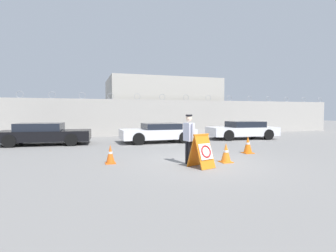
# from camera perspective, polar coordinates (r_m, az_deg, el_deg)

# --- Properties ---
(ground_plane) EXTENTS (90.00, 90.00, 0.00)m
(ground_plane) POSITION_cam_1_polar(r_m,az_deg,el_deg) (9.26, 6.78, -7.87)
(ground_plane) COLOR gray
(perimeter_wall) EXTENTS (36.00, 0.30, 3.15)m
(perimeter_wall) POSITION_cam_1_polar(r_m,az_deg,el_deg) (19.79, -6.69, 1.86)
(perimeter_wall) COLOR #ADA8A0
(perimeter_wall) RESTS_ON ground_plane
(building_block) EXTENTS (9.52, 6.43, 4.68)m
(building_block) POSITION_cam_1_polar(r_m,az_deg,el_deg) (24.30, -1.54, 4.43)
(building_block) COLOR #B2ADA3
(building_block) RESTS_ON ground_plane
(barricade_sign) EXTENTS (0.79, 0.87, 1.07)m
(barricade_sign) POSITION_cam_1_polar(r_m,az_deg,el_deg) (8.34, 7.43, -5.40)
(barricade_sign) COLOR orange
(barricade_sign) RESTS_ON ground_plane
(security_guard) EXTENTS (0.37, 0.63, 1.67)m
(security_guard) POSITION_cam_1_polar(r_m,az_deg,el_deg) (8.77, 4.59, -2.41)
(security_guard) COLOR black
(security_guard) RESTS_ON ground_plane
(traffic_cone_near) EXTENTS (0.41, 0.41, 0.68)m
(traffic_cone_near) POSITION_cam_1_polar(r_m,az_deg,el_deg) (9.37, 12.50, -5.72)
(traffic_cone_near) COLOR orange
(traffic_cone_near) RESTS_ON ground_plane
(traffic_cone_mid) EXTENTS (0.34, 0.34, 0.64)m
(traffic_cone_mid) POSITION_cam_1_polar(r_m,az_deg,el_deg) (9.16, -12.45, -6.02)
(traffic_cone_mid) COLOR orange
(traffic_cone_mid) RESTS_ON ground_plane
(traffic_cone_far) EXTENTS (0.42, 0.42, 0.73)m
(traffic_cone_far) POSITION_cam_1_polar(r_m,az_deg,el_deg) (11.66, 16.99, -3.93)
(traffic_cone_far) COLOR orange
(traffic_cone_far) RESTS_ON ground_plane
(parked_car_front_coupe) EXTENTS (4.80, 2.28, 1.17)m
(parked_car_front_coupe) POSITION_cam_1_polar(r_m,az_deg,el_deg) (15.53, -25.39, -1.52)
(parked_car_front_coupe) COLOR black
(parked_car_front_coupe) RESTS_ON ground_plane
(parked_car_rear_sedan) EXTENTS (4.23, 2.06, 1.10)m
(parked_car_rear_sedan) POSITION_cam_1_polar(r_m,az_deg,el_deg) (15.19, -2.15, -1.40)
(parked_car_rear_sedan) COLOR black
(parked_car_rear_sedan) RESTS_ON ground_plane
(parked_car_far_side) EXTENTS (4.54, 2.31, 1.15)m
(parked_car_far_side) POSITION_cam_1_polar(r_m,az_deg,el_deg) (17.79, 15.91, -0.80)
(parked_car_far_side) COLOR black
(parked_car_far_side) RESTS_ON ground_plane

